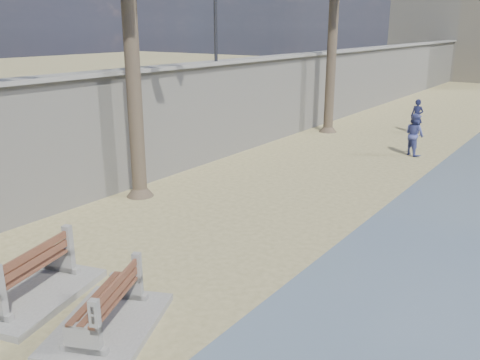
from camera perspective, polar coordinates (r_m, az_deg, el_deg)
The scene contains 7 objects.
seawall at distance 25.71m, azimuth 8.37°, elevation 9.88°, with size 0.45×70.00×3.50m, color gray.
wall_cap at distance 25.56m, azimuth 8.54°, elevation 13.88°, with size 0.80×70.00×0.12m, color gray.
bench_near at distance 8.87m, azimuth -14.74°, elevation -13.64°, with size 2.29×2.65×0.93m.
bench_far at distance 10.21m, azimuth -22.75°, elevation -9.93°, with size 2.29×2.83×1.03m.
person_a at distance 25.18m, azimuth 19.26°, elevation 7.03°, with size 0.65×0.44×1.81m, color #141738.
person_b at distance 20.73m, azimuth 19.03°, elevation 5.08°, with size 0.87×0.67×1.81m, color #464D91.
debris_d at distance 12.06m, azimuth -19.42°, elevation -7.64°, with size 0.43×0.34×0.03m, color #382616.
Camera 1 is at (6.40, -2.73, 4.84)m, focal length 38.00 mm.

